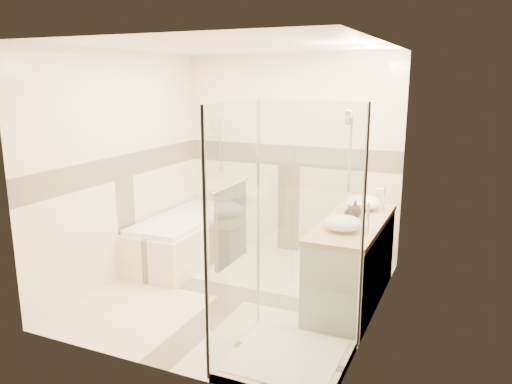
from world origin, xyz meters
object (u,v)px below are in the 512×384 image
at_px(vessel_sink_far, 343,223).
at_px(amenity_bottle_a, 349,214).
at_px(vessel_sink_near, 363,202).
at_px(amenity_bottle_b, 355,209).
at_px(bathtub, 186,236).
at_px(shower_enclosure, 277,299).
at_px(vanity, 352,261).

height_order(vessel_sink_far, amenity_bottle_a, amenity_bottle_a).
relative_size(vessel_sink_near, amenity_bottle_b, 2.31).
relative_size(bathtub, vessel_sink_near, 4.43).
bearing_deg(shower_enclosure, vessel_sink_far, 73.25).
xyz_separation_m(vanity, vessel_sink_near, (-0.02, 0.46, 0.50)).
bearing_deg(bathtub, shower_enclosure, -41.10).
xyz_separation_m(vessel_sink_far, amenity_bottle_a, (0.00, 0.24, 0.02)).
relative_size(vanity, vessel_sink_far, 4.60).
xyz_separation_m(bathtub, shower_enclosure, (1.86, -1.62, 0.20)).
xyz_separation_m(shower_enclosure, vessel_sink_far, (0.27, 0.91, 0.42)).
relative_size(shower_enclosure, amenity_bottle_a, 11.20).
height_order(shower_enclosure, vessel_sink_near, shower_enclosure).
xyz_separation_m(bathtub, vessel_sink_far, (2.13, -0.71, 0.61)).
height_order(bathtub, vessel_sink_far, vessel_sink_far).
bearing_deg(vessel_sink_far, amenity_bottle_b, 90.00).
bearing_deg(vanity, vessel_sink_near, 92.46).
bearing_deg(vessel_sink_near, amenity_bottle_a, -90.00).
bearing_deg(vanity, vessel_sink_far, -93.14).
distance_m(vanity, vessel_sink_near, 0.68).
relative_size(bathtub, shower_enclosure, 0.83).
distance_m(vanity, amenity_bottle_b, 0.52).
xyz_separation_m(vessel_sink_near, amenity_bottle_a, (0.00, -0.59, 0.01)).
distance_m(vanity, vessel_sink_far, 0.61).
distance_m(bathtub, vessel_sink_far, 2.33).
bearing_deg(vessel_sink_far, bathtub, 161.46).
distance_m(bathtub, vanity, 2.18).
xyz_separation_m(amenity_bottle_a, amenity_bottle_b, (0.00, 0.26, -0.01)).
bearing_deg(vanity, amenity_bottle_b, 98.67).
relative_size(vanity, amenity_bottle_b, 9.73).
bearing_deg(shower_enclosure, vanity, 77.03).
height_order(bathtub, vanity, vanity).
relative_size(bathtub, vessel_sink_far, 4.83).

